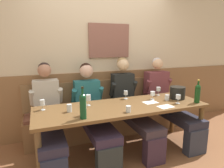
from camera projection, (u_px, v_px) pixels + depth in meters
ground_plane at (126, 159)px, 2.75m from camera, size 6.80×6.80×0.02m
room_wall_back at (101, 53)px, 3.46m from camera, size 6.80×0.12×2.80m
wood_wainscot_panel at (103, 101)px, 3.59m from camera, size 6.80×0.03×1.09m
wall_bench at (107, 119)px, 3.45m from camera, size 2.69×0.42×0.94m
dining_table at (122, 111)px, 2.75m from camera, size 2.39×0.78×0.73m
person_left_seat at (48, 113)px, 2.72m from camera, size 0.48×1.23×1.30m
person_right_seat at (93, 109)px, 2.93m from camera, size 0.51×1.24×1.27m
person_center_left_seat at (131, 102)px, 3.16m from camera, size 0.48×1.23×1.34m
person_center_right_seat at (166, 99)px, 3.40m from camera, size 0.53×1.23×1.32m
ice_bucket at (177, 93)px, 3.07m from camera, size 0.23×0.23×0.19m
wine_bottle_amber_mid at (198, 93)px, 2.85m from camera, size 0.08×0.08×0.34m
wine_bottle_clear_water at (83, 105)px, 2.24m from camera, size 0.08×0.08×0.38m
wine_glass_center_rear at (126, 93)px, 3.06m from camera, size 0.07×0.07×0.13m
wine_glass_mid_right at (158, 89)px, 3.26m from camera, size 0.07×0.07×0.14m
wine_glass_left_end at (178, 97)px, 2.82m from camera, size 0.07×0.07×0.13m
wine_glass_center_front at (84, 106)px, 2.34m from camera, size 0.07×0.07×0.15m
wine_glass_by_bottle at (153, 94)px, 3.03m from camera, size 0.07×0.07×0.13m
wine_glass_near_bucket at (42, 103)px, 2.54m from camera, size 0.06×0.06×0.14m
wine_glass_right_end at (88, 98)px, 2.73m from camera, size 0.07×0.07×0.15m
water_tumbler_right at (167, 97)px, 2.99m from camera, size 0.07×0.07×0.09m
water_tumbler_left at (69, 108)px, 2.48m from camera, size 0.06×0.06×0.10m
water_tumbler_center at (128, 109)px, 2.47m from camera, size 0.07×0.07×0.08m
tasting_sheet_left_guest at (166, 107)px, 2.69m from camera, size 0.23×0.17×0.00m
tasting_sheet_right_guest at (150, 102)px, 2.89m from camera, size 0.22×0.16×0.00m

